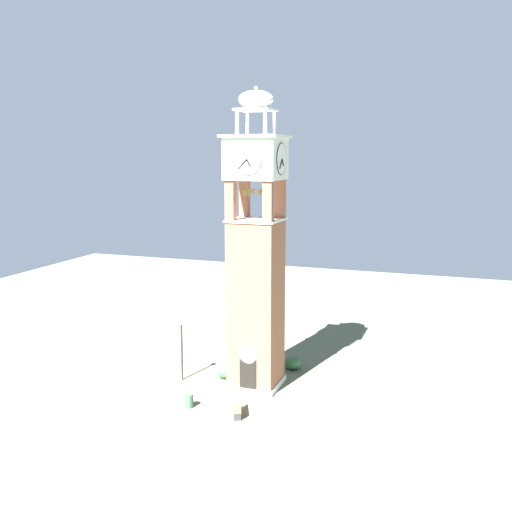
# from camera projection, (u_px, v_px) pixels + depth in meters

# --- Properties ---
(ground) EXTENTS (80.00, 80.00, 0.00)m
(ground) POSITION_uv_depth(u_px,v_px,m) (256.00, 385.00, 37.99)
(ground) COLOR #5B664C
(clock_tower) EXTENTS (3.54, 3.54, 18.70)m
(clock_tower) POSITION_uv_depth(u_px,v_px,m) (256.00, 265.00, 36.64)
(clock_tower) COLOR #93543D
(clock_tower) RESTS_ON ground
(park_bench) EXTENTS (1.04, 1.64, 0.95)m
(park_bench) POSITION_uv_depth(u_px,v_px,m) (238.00, 407.00, 33.57)
(park_bench) COLOR brown
(park_bench) RESTS_ON ground
(lamp_post) EXTENTS (0.36, 0.36, 4.10)m
(lamp_post) POSITION_uv_depth(u_px,v_px,m) (182.00, 339.00, 38.45)
(lamp_post) COLOR black
(lamp_post) RESTS_ON ground
(trash_bin) EXTENTS (0.52, 0.52, 0.80)m
(trash_bin) POSITION_uv_depth(u_px,v_px,m) (189.00, 401.00, 34.63)
(trash_bin) COLOR #38513D
(trash_bin) RESTS_ON ground
(shrub_near_entry) EXTENTS (1.20, 1.20, 0.84)m
(shrub_near_entry) POSITION_uv_depth(u_px,v_px,m) (293.00, 363.00, 40.80)
(shrub_near_entry) COLOR #336638
(shrub_near_entry) RESTS_ON ground
(shrub_left_of_tower) EXTENTS (0.97, 0.97, 0.83)m
(shrub_left_of_tower) POSITION_uv_depth(u_px,v_px,m) (225.00, 372.00, 39.11)
(shrub_left_of_tower) COLOR #336638
(shrub_left_of_tower) RESTS_ON ground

